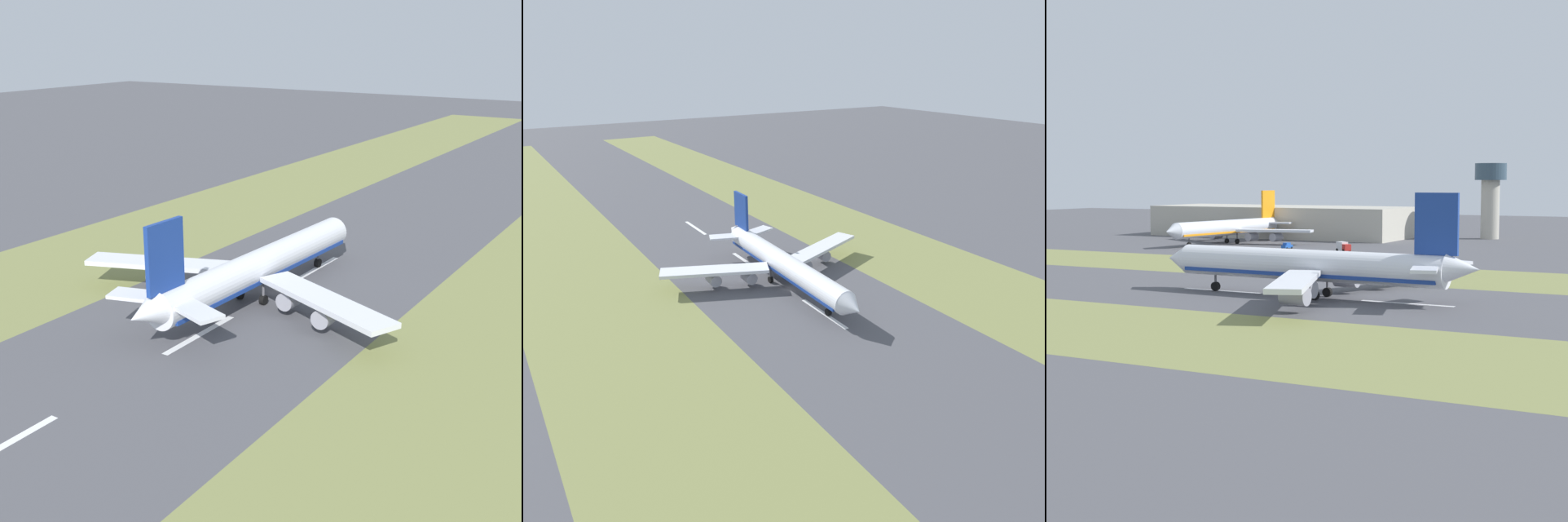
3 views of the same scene
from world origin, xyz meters
The scene contains 6 objects.
ground_plane centered at (0.00, 0.00, 0.00)m, with size 800.00×800.00×0.00m, color #4C4C51.
grass_median_west centered at (-45.00, 0.00, 0.00)m, with size 40.00×600.00×0.01m, color olive.
grass_median_east centered at (45.00, 0.00, 0.00)m, with size 40.00×600.00×0.01m, color olive.
centreline_dash_mid centered at (0.00, -23.85, 0.01)m, with size 1.20×18.00×0.01m, color silver.
centreline_dash_far centered at (0.00, 16.15, 0.01)m, with size 1.20×18.00×0.01m, color silver.
airplane_main_jet centered at (-0.97, -5.76, 6.02)m, with size 64.11×67.13×20.20m.
Camera 1 is at (66.82, -110.44, 47.96)m, focal length 50.00 mm.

